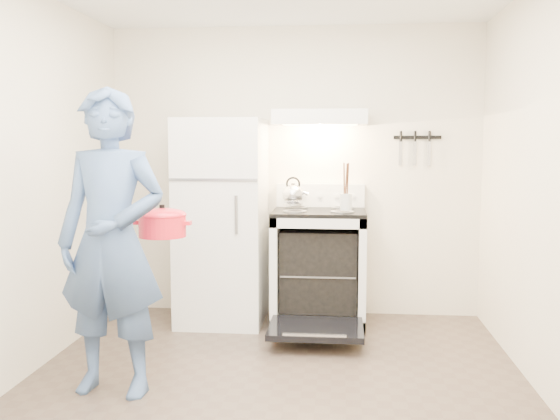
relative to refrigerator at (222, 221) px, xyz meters
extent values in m
plane|color=#4D3F34|center=(0.58, -1.45, -0.85)|extent=(3.60, 3.60, 0.00)
cube|color=silver|center=(0.58, 0.35, 0.40)|extent=(3.20, 0.02, 2.50)
cube|color=white|center=(0.00, 0.00, 0.00)|extent=(0.70, 0.70, 1.70)
cube|color=white|center=(0.81, 0.02, -0.39)|extent=(0.76, 0.65, 0.92)
cube|color=black|center=(0.81, 0.02, 0.09)|extent=(0.76, 0.65, 0.03)
cube|color=white|center=(0.81, 0.31, 0.20)|extent=(0.76, 0.07, 0.20)
cube|color=black|center=(0.81, -0.57, -0.72)|extent=(0.70, 0.54, 0.04)
cube|color=gray|center=(0.81, 0.02, -0.41)|extent=(0.60, 0.52, 0.01)
cube|color=white|center=(0.81, 0.10, 0.86)|extent=(0.76, 0.50, 0.12)
cube|color=black|center=(1.63, 0.33, 0.70)|extent=(0.40, 0.02, 0.03)
cylinder|color=#86694B|center=(0.88, -0.03, -0.40)|extent=(0.34, 0.34, 0.02)
cylinder|color=silver|center=(1.03, -0.24, 0.20)|extent=(0.11, 0.11, 0.13)
imported|color=#384F7F|center=(-0.37, -1.55, 0.06)|extent=(0.70, 0.50, 1.83)
camera|label=1|loc=(0.98, -5.09, 0.65)|focal=40.00mm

